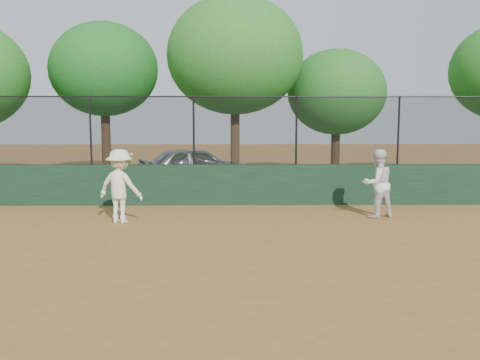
{
  "coord_description": "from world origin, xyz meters",
  "views": [
    {
      "loc": [
        0.64,
        -9.65,
        2.63
      ],
      "look_at": [
        0.8,
        2.2,
        1.2
      ],
      "focal_mm": 40.0,
      "sensor_mm": 36.0,
      "label": 1
    }
  ],
  "objects_px": {
    "parked_car": "(196,166)",
    "tree_3": "(337,92)",
    "tree_2": "(235,55)",
    "player_second": "(377,184)",
    "tree_1": "(104,70)",
    "player_main": "(120,186)"
  },
  "relations": [
    {
      "from": "player_second",
      "to": "tree_3",
      "type": "bearing_deg",
      "value": -112.56
    },
    {
      "from": "tree_2",
      "to": "parked_car",
      "type": "bearing_deg",
      "value": -168.76
    },
    {
      "from": "player_second",
      "to": "tree_3",
      "type": "height_order",
      "value": "tree_3"
    },
    {
      "from": "tree_2",
      "to": "player_second",
      "type": "bearing_deg",
      "value": -61.63
    },
    {
      "from": "player_main",
      "to": "tree_3",
      "type": "distance_m",
      "value": 11.53
    },
    {
      "from": "player_main",
      "to": "tree_2",
      "type": "xyz_separation_m",
      "value": [
        2.86,
        7.35,
        3.96
      ]
    },
    {
      "from": "tree_3",
      "to": "tree_2",
      "type": "bearing_deg",
      "value": -160.84
    },
    {
      "from": "parked_car",
      "to": "tree_2",
      "type": "bearing_deg",
      "value": -98.76
    },
    {
      "from": "parked_car",
      "to": "player_main",
      "type": "height_order",
      "value": "player_main"
    },
    {
      "from": "tree_3",
      "to": "player_second",
      "type": "bearing_deg",
      "value": -93.28
    },
    {
      "from": "tree_2",
      "to": "tree_3",
      "type": "relative_size",
      "value": 1.34
    },
    {
      "from": "parked_car",
      "to": "tree_2",
      "type": "distance_m",
      "value": 4.39
    },
    {
      "from": "player_main",
      "to": "parked_car",
      "type": "bearing_deg",
      "value": 78.85
    },
    {
      "from": "parked_car",
      "to": "tree_2",
      "type": "xyz_separation_m",
      "value": [
        1.47,
        0.29,
        4.13
      ]
    },
    {
      "from": "parked_car",
      "to": "tree_3",
      "type": "distance_m",
      "value": 6.5
    },
    {
      "from": "player_main",
      "to": "tree_1",
      "type": "height_order",
      "value": "tree_1"
    },
    {
      "from": "parked_car",
      "to": "tree_3",
      "type": "relative_size",
      "value": 0.82
    },
    {
      "from": "tree_3",
      "to": "tree_1",
      "type": "bearing_deg",
      "value": -178.2
    },
    {
      "from": "tree_1",
      "to": "player_main",
      "type": "bearing_deg",
      "value": -74.71
    },
    {
      "from": "player_second",
      "to": "tree_3",
      "type": "relative_size",
      "value": 0.33
    },
    {
      "from": "player_main",
      "to": "tree_3",
      "type": "height_order",
      "value": "tree_3"
    },
    {
      "from": "player_main",
      "to": "tree_1",
      "type": "bearing_deg",
      "value": 105.29
    }
  ]
}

